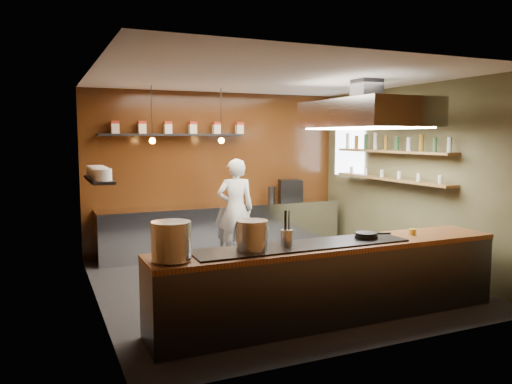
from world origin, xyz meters
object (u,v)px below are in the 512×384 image
extractor_hood (366,114)px  chef (235,209)px  espresso_machine (290,190)px  stockpot_small (252,235)px  stockpot_large (171,241)px

extractor_hood → chef: extractor_hood is taller
extractor_hood → espresso_machine: size_ratio=4.69×
espresso_machine → extractor_hood: bearing=-74.7°
chef → extractor_hood: bearing=134.6°
stockpot_small → chef: 3.48m
extractor_hood → stockpot_small: (-2.34, -1.23, -1.40)m
extractor_hood → stockpot_small: bearing=-152.3°
extractor_hood → chef: bearing=121.1°
espresso_machine → stockpot_large: bearing=-113.6°
extractor_hood → stockpot_large: size_ratio=5.01×
extractor_hood → espresso_machine: 2.91m
extractor_hood → espresso_machine: extractor_hood is taller
stockpot_large → espresso_machine: bearing=49.0°
stockpot_large → espresso_machine: (3.35, 3.84, -0.02)m
extractor_hood → espresso_machine: bearing=87.8°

